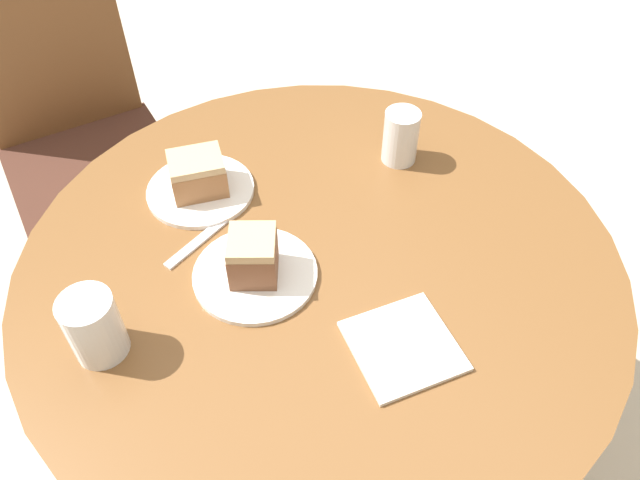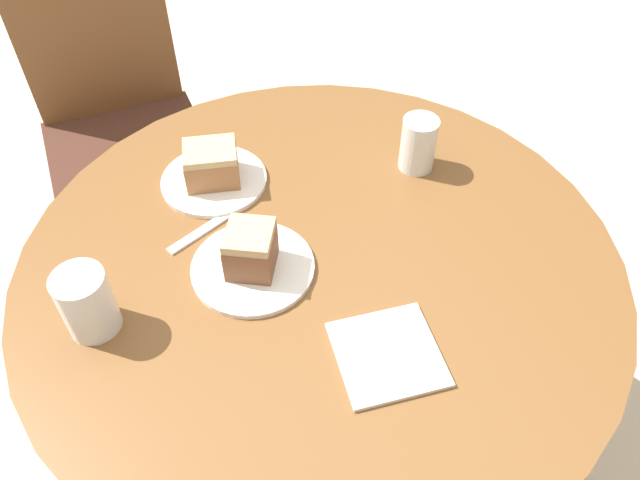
% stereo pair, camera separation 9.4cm
% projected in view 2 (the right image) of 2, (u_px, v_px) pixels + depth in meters
% --- Properties ---
extents(ground_plane, '(8.00, 8.00, 0.00)m').
position_uv_depth(ground_plane, '(320.00, 445.00, 1.68)').
color(ground_plane, beige).
extents(table, '(1.07, 1.07, 0.78)m').
position_uv_depth(table, '(320.00, 316.00, 1.24)').
color(table, brown).
rests_on(table, ground_plane).
extents(chair, '(0.51, 0.53, 0.96)m').
position_uv_depth(chair, '(122.00, 127.00, 1.80)').
color(chair, brown).
rests_on(chair, ground_plane).
extents(plate_near, '(0.22, 0.22, 0.01)m').
position_uv_depth(plate_near, '(253.00, 267.00, 1.08)').
color(plate_near, white).
rests_on(plate_near, table).
extents(plate_far, '(0.21, 0.21, 0.01)m').
position_uv_depth(plate_far, '(214.00, 180.00, 1.24)').
color(plate_far, white).
rests_on(plate_far, table).
extents(cake_slice_near, '(0.11, 0.11, 0.08)m').
position_uv_depth(cake_slice_near, '(251.00, 249.00, 1.05)').
color(cake_slice_near, brown).
rests_on(cake_slice_near, plate_near).
extents(cake_slice_far, '(0.13, 0.12, 0.08)m').
position_uv_depth(cake_slice_far, '(211.00, 164.00, 1.20)').
color(cake_slice_far, '#9E6B42').
rests_on(cake_slice_far, plate_far).
extents(glass_lemonade, '(0.07, 0.07, 0.11)m').
position_uv_depth(glass_lemonade, '(418.00, 146.00, 1.24)').
color(glass_lemonade, beige).
rests_on(glass_lemonade, table).
extents(glass_water, '(0.08, 0.08, 0.12)m').
position_uv_depth(glass_water, '(88.00, 305.00, 0.97)').
color(glass_water, silver).
rests_on(glass_water, table).
extents(napkin_stack, '(0.20, 0.20, 0.01)m').
position_uv_depth(napkin_stack, '(388.00, 354.00, 0.96)').
color(napkin_stack, silver).
rests_on(napkin_stack, table).
extents(fork, '(0.18, 0.06, 0.00)m').
position_uv_depth(fork, '(209.00, 227.00, 1.15)').
color(fork, silver).
rests_on(fork, table).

